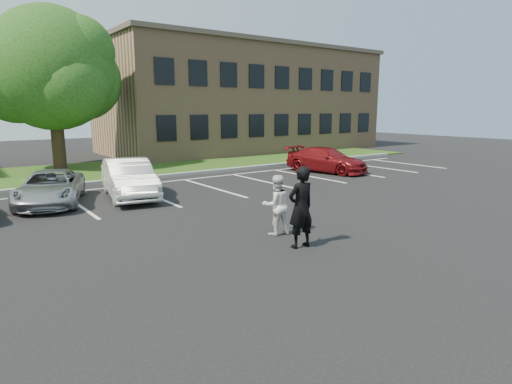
% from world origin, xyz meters
% --- Properties ---
extents(ground_plane, '(90.00, 90.00, 0.00)m').
position_xyz_m(ground_plane, '(0.00, 0.00, 0.00)').
color(ground_plane, black).
rests_on(ground_plane, ground).
extents(curb, '(40.00, 0.30, 0.15)m').
position_xyz_m(curb, '(0.00, 12.00, 0.07)').
color(curb, gray).
rests_on(curb, ground).
extents(grass_strip, '(44.00, 8.00, 0.08)m').
position_xyz_m(grass_strip, '(0.00, 16.00, 0.04)').
color(grass_strip, '#224C0F').
rests_on(grass_strip, ground).
extents(stall_lines, '(34.00, 5.36, 0.01)m').
position_xyz_m(stall_lines, '(1.40, 8.95, 0.01)').
color(stall_lines, silver).
rests_on(stall_lines, ground).
extents(office_building, '(22.40, 10.40, 8.30)m').
position_xyz_m(office_building, '(14.00, 21.99, 4.16)').
color(office_building, '#A47F5B').
rests_on(office_building, ground).
extents(tree, '(7.80, 7.20, 8.80)m').
position_xyz_m(tree, '(-1.19, 18.08, 5.35)').
color(tree, black).
rests_on(tree, ground).
extents(man_black_suit, '(0.75, 0.51, 2.03)m').
position_xyz_m(man_black_suit, '(0.45, -0.25, 1.01)').
color(man_black_suit, black).
rests_on(man_black_suit, ground).
extents(man_white_shirt, '(0.92, 0.79, 1.65)m').
position_xyz_m(man_white_shirt, '(0.65, 0.96, 0.82)').
color(man_white_shirt, white).
rests_on(man_white_shirt, ground).
extents(car_silver_minivan, '(3.34, 4.78, 1.21)m').
position_xyz_m(car_silver_minivan, '(-3.54, 8.63, 0.61)').
color(car_silver_minivan, '#A3A5AB').
rests_on(car_silver_minivan, ground).
extents(car_white_sedan, '(2.36, 4.71, 1.48)m').
position_xyz_m(car_white_sedan, '(-0.83, 8.16, 0.74)').
color(car_white_sedan, silver).
rests_on(car_white_sedan, ground).
extents(car_red_compact, '(2.87, 4.88, 1.33)m').
position_xyz_m(car_red_compact, '(10.19, 8.50, 0.66)').
color(car_red_compact, maroon).
rests_on(car_red_compact, ground).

